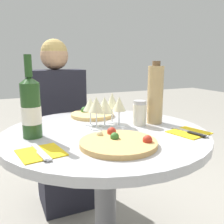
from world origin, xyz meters
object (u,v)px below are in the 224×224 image
wine_bottle (31,107)px  tall_carafe (155,94)px  chair_behind_diner (56,136)px  pizza_large (119,142)px  dining_table (105,158)px  seated_diner (60,131)px

wine_bottle → tall_carafe: wine_bottle is taller
chair_behind_diner → pizza_large: chair_behind_diner is taller
wine_bottle → pizza_large: bearing=-40.5°
chair_behind_diner → wine_bottle: wine_bottle is taller
dining_table → pizza_large: pizza_large is taller
tall_carafe → wine_bottle: bearing=179.0°
dining_table → wine_bottle: 0.42m
chair_behind_diner → pizza_large: size_ratio=3.08×
chair_behind_diner → wine_bottle: size_ratio=2.68×
chair_behind_diner → seated_diner: (-0.00, -0.14, 0.08)m
wine_bottle → dining_table: bearing=-6.6°
seated_diner → wine_bottle: (-0.26, -0.66, 0.31)m
chair_behind_diner → pizza_large: 1.08m
seated_diner → pizza_large: size_ratio=3.89×
pizza_large → tall_carafe: bearing=36.1°
chair_behind_diner → tall_carafe: tall_carafe is taller
tall_carafe → chair_behind_diner: bearing=113.2°
dining_table → chair_behind_diner: (-0.06, 0.84, -0.12)m
seated_diner → tall_carafe: 0.83m
seated_diner → wine_bottle: bearing=68.5°
chair_behind_diner → tall_carafe: (0.35, -0.81, 0.41)m
chair_behind_diner → wine_bottle: (-0.26, -0.80, 0.39)m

